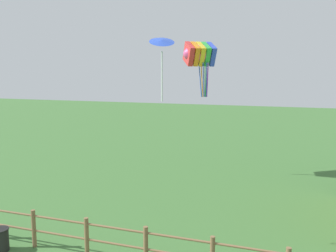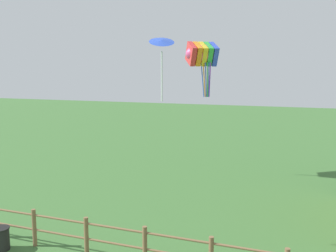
% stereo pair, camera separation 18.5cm
% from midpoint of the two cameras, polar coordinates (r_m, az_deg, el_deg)
% --- Properties ---
extents(wooden_fence, '(16.21, 0.14, 1.27)m').
position_cam_midpoint_polar(wooden_fence, '(11.63, -3.07, -17.58)').
color(wooden_fence, brown).
rests_on(wooden_fence, ground_plane).
extents(trash_bin, '(0.59, 0.59, 0.75)m').
position_cam_midpoint_polar(trash_bin, '(13.84, -23.78, -15.44)').
color(trash_bin, black).
rests_on(trash_bin, ground_plane).
extents(kite_rainbow_parafoil, '(2.29, 2.16, 3.03)m').
position_cam_midpoint_polar(kite_rainbow_parafoil, '(20.89, 5.46, 10.84)').
color(kite_rainbow_parafoil, '#E54C8C').
extents(kite_blue_delta, '(1.06, 1.04, 2.10)m').
position_cam_midpoint_polar(kite_blue_delta, '(12.11, -0.52, 12.36)').
color(kite_blue_delta, blue).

